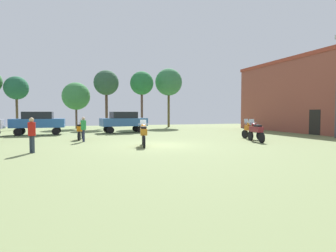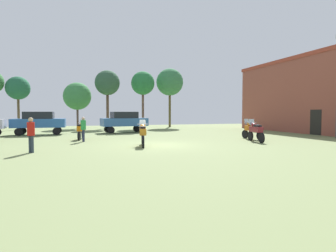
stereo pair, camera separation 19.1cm
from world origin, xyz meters
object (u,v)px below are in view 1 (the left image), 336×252
at_px(tree_2, 76,96).
at_px(tree_6, 16,88).
at_px(motorcycle_6, 144,133).
at_px(person_1, 83,127).
at_px(motorcycle_2, 252,129).
at_px(person_2, 32,132).
at_px(brick_building, 316,95).
at_px(tree_5, 106,83).
at_px(tree_4, 169,82).
at_px(motorcycle_5, 256,131).
at_px(motorcycle_7, 81,130).
at_px(tree_7, 142,84).
at_px(car_2, 38,121).
at_px(car_1, 124,120).

height_order(tree_2, tree_6, tree_6).
xyz_separation_m(motorcycle_6, person_1, (-3.23, 3.54, 0.21)).
bearing_deg(motorcycle_2, motorcycle_6, -175.25).
bearing_deg(motorcycle_2, person_2, -175.85).
distance_m(brick_building, tree_5, 23.17).
xyz_separation_m(person_1, tree_4, (11.23, 16.09, 4.99)).
bearing_deg(brick_building, motorcycle_6, -162.11).
height_order(motorcycle_5, person_1, person_1).
bearing_deg(person_1, tree_6, -150.74).
distance_m(motorcycle_5, tree_5, 21.17).
bearing_deg(tree_5, motorcycle_7, -102.79).
bearing_deg(brick_building, tree_7, 138.69).
bearing_deg(car_2, car_1, -86.63).
height_order(motorcycle_7, car_2, car_2).
relative_size(motorcycle_7, car_1, 0.47).
height_order(motorcycle_5, car_1, car_1).
bearing_deg(motorcycle_7, motorcycle_2, -6.09).
height_order(person_2, tree_6, tree_6).
xyz_separation_m(person_1, person_2, (-2.45, -4.48, 0.04)).
bearing_deg(motorcycle_2, car_2, 142.96).
bearing_deg(motorcycle_5, motorcycle_6, -169.91).
height_order(motorcycle_6, person_2, person_2).
height_order(tree_2, tree_5, tree_5).
bearing_deg(tree_5, tree_4, 3.25).
distance_m(car_1, tree_6, 13.68).
relative_size(car_2, tree_2, 0.78).
relative_size(car_2, tree_7, 0.61).
height_order(motorcycle_7, person_1, person_1).
xyz_separation_m(tree_4, tree_6, (-17.98, -0.65, -1.33)).
bearing_deg(car_1, brick_building, -112.77).
distance_m(brick_building, motorcycle_7, 22.42).
height_order(tree_4, tree_6, tree_4).
bearing_deg(motorcycle_7, motorcycle_6, -46.37).
relative_size(brick_building, tree_7, 2.43).
relative_size(person_1, tree_4, 0.21).
bearing_deg(person_2, motorcycle_2, -119.49).
bearing_deg(tree_2, tree_5, -6.77).
xyz_separation_m(person_2, tree_5, (5.49, 20.11, 4.53)).
relative_size(motorcycle_2, tree_7, 0.31).
bearing_deg(tree_7, tree_2, 175.49).
relative_size(tree_4, tree_6, 1.31).
distance_m(tree_5, tree_6, 9.83).
bearing_deg(tree_5, car_1, -84.39).
bearing_deg(motorcycle_7, tree_2, 102.15).
bearing_deg(motorcycle_6, motorcycle_2, 22.07).
distance_m(brick_building, person_2, 25.65).
height_order(tree_5, tree_6, tree_5).
bearing_deg(car_2, motorcycle_7, -146.84).
bearing_deg(person_1, motorcycle_5, 77.97).
height_order(tree_4, tree_5, tree_4).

